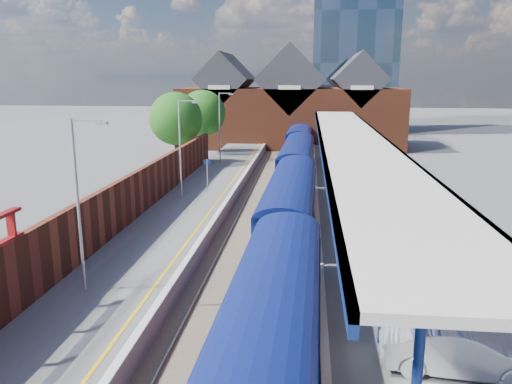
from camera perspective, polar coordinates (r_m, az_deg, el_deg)
ground at (r=43.33m, az=2.56°, el=0.34°), size 240.00×240.00×0.00m
ballast_bed at (r=33.65m, az=1.53°, el=-3.33°), size 6.00×76.00×0.06m
rails at (r=33.63m, az=1.53°, el=-3.19°), size 4.51×76.00×0.14m
left_platform at (r=34.37m, az=-7.65°, el=-2.29°), size 5.00×76.00×1.00m
right_platform at (r=33.62m, az=11.80°, el=-2.80°), size 6.00×76.00×1.00m
coping_left at (r=33.77m, az=-3.80°, el=-1.55°), size 0.30×76.00×0.05m
coping_right at (r=33.30m, az=6.96°, el=-1.83°), size 0.30×76.00×0.05m
yellow_line at (r=33.87m, az=-4.80°, el=-1.55°), size 0.14×76.00×0.01m
train at (r=38.87m, az=4.43°, el=2.04°), size 3.16×65.96×3.45m
canopy at (r=34.54m, az=10.99°, el=5.71°), size 4.50×52.00×4.48m
lamp_post_b at (r=20.72m, az=-19.40°, el=-0.31°), size 1.48×0.18×7.00m
lamp_post_c at (r=35.60m, az=-8.47°, el=5.60°), size 1.48×0.18×7.00m
lamp_post_d at (r=51.17m, az=-4.03°, el=7.93°), size 1.48×0.18×7.00m
platform_sign at (r=37.58m, az=-5.59°, el=2.51°), size 0.55×0.08×2.50m
brick_wall at (r=28.70m, az=-15.84°, el=-1.71°), size 0.35×50.00×3.86m
station_building at (r=70.36m, az=4.01°, el=9.69°), size 30.00×12.12×13.78m
glass_tower at (r=93.12m, az=11.21°, el=19.39°), size 14.20×14.20×40.30m
tree_near at (r=49.95m, az=-9.01°, el=8.10°), size 5.20×5.20×8.10m
tree_far at (r=57.48m, az=-5.98°, el=8.81°), size 5.20×5.20×8.10m
parked_car_red at (r=25.73m, az=19.32°, el=-5.53°), size 4.01×2.17×1.29m
parked_car_silver at (r=16.44m, az=22.36°, el=-16.16°), size 4.75×2.08×1.52m
parked_car_dark at (r=25.36m, az=18.17°, el=-5.82°), size 4.38×2.53×1.20m
parked_car_blue at (r=31.53m, az=16.05°, el=-2.09°), size 4.41×2.96×1.12m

